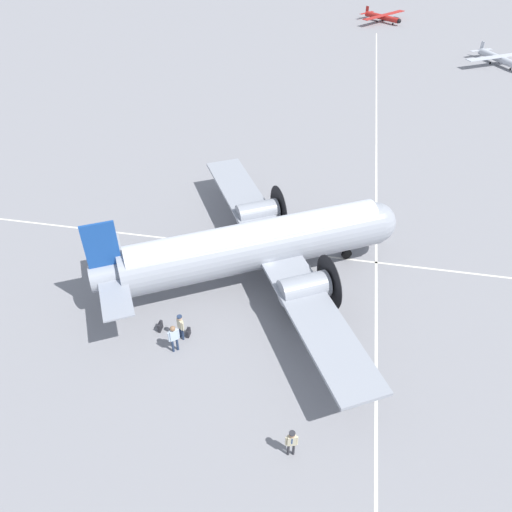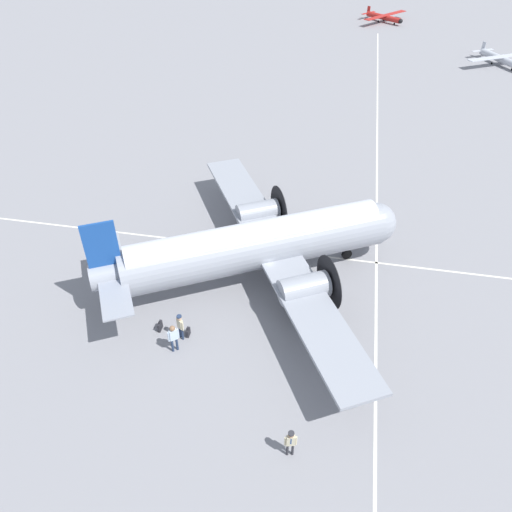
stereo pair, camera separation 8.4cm
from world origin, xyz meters
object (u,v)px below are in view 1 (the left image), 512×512
Objects in this scene: airliner_main at (263,244)px; light_aircraft_taxiing at (383,17)px; crew_foreground at (292,441)px; suitcase_upright_spare at (160,326)px; ramp_agent at (174,336)px; suitcase_near_door at (188,332)px; light_aircraft_distant at (500,58)px; passenger_boarding at (180,325)px.

light_aircraft_taxiing is at bearing 53.64° from airliner_main.
light_aircraft_taxiing is (78.53, -4.71, -0.25)m from crew_foreground.
crew_foreground is 10.29m from suitcase_upright_spare.
ramp_agent is 74.61m from light_aircraft_taxiing.
suitcase_near_door is at bearing 34.00° from ramp_agent.
airliner_main reaches higher than light_aircraft_distant.
crew_foreground is 78.67m from light_aircraft_taxiing.
crew_foreground reaches higher than suitcase_upright_spare.
light_aircraft_distant is at bearing -14.68° from light_aircraft_taxiing.
ramp_agent is 0.22× the size of light_aircraft_taxiing.
light_aircraft_taxiing is at bearing -107.43° from crew_foreground.
suitcase_upright_spare is (-5.61, 4.87, -2.36)m from airliner_main.
ramp_agent is 3.16× the size of suitcase_upright_spare.
light_aircraft_taxiing is at bearing -174.07° from light_aircraft_distant.
light_aircraft_distant is (52.95, -25.87, 0.58)m from suitcase_near_door.
suitcase_upright_spare is at bearing -58.32° from light_aircraft_distant.
ramp_agent is 3.52× the size of suitcase_near_door.
light_aircraft_taxiing is at bearing 42.21° from ramp_agent.
suitcase_near_door is at bearing -94.22° from suitcase_upright_spare.
suitcase_upright_spare is at bearing -160.43° from airliner_main.
light_aircraft_distant reaches higher than crew_foreground.
crew_foreground is at bearing -132.45° from suitcase_near_door.
airliner_main reaches higher than passenger_boarding.
airliner_main is at bearing -88.01° from crew_foreground.
suitcase_upright_spare is (0.38, 1.39, -0.80)m from passenger_boarding.
ramp_agent is (-6.91, 3.56, -1.50)m from airliner_main.
airliner_main is 2.64× the size of light_aircraft_taxiing.
suitcase_upright_spare reaches higher than suitcase_near_door.
light_aircraft_taxiing reaches higher than ramp_agent.
ramp_agent is 0.20× the size of light_aircraft_distant.
airliner_main is 12.71× the size of passenger_boarding.
crew_foreground is at bearing -103.49° from airliner_main.
suitcase_near_door is at bearing -148.60° from airliner_main.
light_aircraft_distant is (53.20, -26.16, -0.25)m from passenger_boarding.
airliner_main is at bearing -29.12° from suitcase_near_door.
airliner_main is 12.31m from crew_foreground.
light_aircraft_distant is at bearing -122.13° from crew_foreground.
crew_foreground is at bearing -48.92° from light_aircraft_distant.
light_aircraft_taxiing reaches higher than suitcase_near_door.
light_aircraft_taxiing is (19.58, 14.60, -0.02)m from light_aircraft_distant.
suitcase_near_door is 1.68m from suitcase_upright_spare.
light_aircraft_taxiing is (72.41, -12.94, 0.53)m from suitcase_upright_spare.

